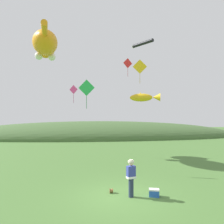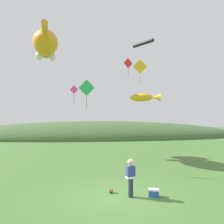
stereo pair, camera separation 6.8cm
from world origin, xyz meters
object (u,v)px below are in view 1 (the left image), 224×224
(kite_spool, at_px, (111,191))
(kite_diamond_red, at_px, (128,63))
(kite_tube_streamer, at_px, (142,43))
(kite_diamond_green, at_px, (87,88))
(festival_attendant, at_px, (131,177))
(kite_fish_windsock, at_px, (145,97))
(picnic_cooler, at_px, (154,193))
(kite_diamond_gold, at_px, (140,67))
(kite_diamond_pink, at_px, (74,90))
(kite_giant_cat, at_px, (45,45))

(kite_spool, xyz_separation_m, kite_diamond_red, (2.90, 11.40, 9.23))
(kite_spool, relative_size, kite_tube_streamer, 0.10)
(kite_diamond_red, height_order, kite_diamond_green, kite_diamond_red)
(festival_attendant, bearing_deg, kite_fish_windsock, 70.80)
(kite_fish_windsock, xyz_separation_m, kite_tube_streamer, (1.03, 4.79, 6.19))
(kite_fish_windsock, bearing_deg, picnic_cooler, -101.31)
(festival_attendant, xyz_separation_m, kite_diamond_red, (2.02, 12.04, 8.40))
(festival_attendant, distance_m, kite_tube_streamer, 16.75)
(kite_diamond_gold, bearing_deg, kite_spool, -112.31)
(kite_diamond_pink, distance_m, kite_diamond_green, 6.66)
(kite_spool, relative_size, kite_diamond_green, 0.11)
(kite_diamond_pink, bearing_deg, kite_fish_windsock, -34.77)
(kite_spool, bearing_deg, kite_diamond_red, 75.71)
(kite_giant_cat, height_order, kite_diamond_red, kite_giant_cat)
(kite_spool, distance_m, kite_diamond_red, 14.95)
(festival_attendant, relative_size, kite_diamond_green, 0.85)
(kite_spool, relative_size, kite_diamond_pink, 0.13)
(kite_diamond_gold, distance_m, kite_diamond_pink, 7.00)
(festival_attendant, xyz_separation_m, kite_fish_windsock, (2.64, 7.59, 4.47))
(kite_giant_cat, bearing_deg, kite_spool, -64.15)
(kite_diamond_gold, bearing_deg, kite_diamond_red, 102.34)
(kite_diamond_pink, bearing_deg, kite_giant_cat, 178.32)
(kite_tube_streamer, height_order, kite_diamond_red, kite_tube_streamer)
(kite_giant_cat, distance_m, kite_diamond_pink, 5.29)
(kite_spool, xyz_separation_m, picnic_cooler, (2.00, -0.69, 0.06))
(festival_attendant, height_order, kite_fish_windsock, kite_fish_windsock)
(kite_giant_cat, height_order, kite_tube_streamer, kite_giant_cat)
(picnic_cooler, height_order, kite_diamond_gold, kite_diamond_gold)
(festival_attendant, distance_m, kite_fish_windsock, 9.20)
(festival_attendant, distance_m, kite_diamond_gold, 12.12)
(festival_attendant, height_order, kite_spool, festival_attendant)
(kite_giant_cat, relative_size, kite_diamond_red, 4.24)
(kite_giant_cat, bearing_deg, kite_diamond_gold, -17.03)
(kite_spool, xyz_separation_m, kite_diamond_pink, (-2.67, 11.26, 6.39))
(kite_tube_streamer, distance_m, kite_diamond_pink, 8.86)
(kite_fish_windsock, distance_m, kite_diamond_red, 5.96)
(picnic_cooler, bearing_deg, kite_giant_cat, 121.91)
(picnic_cooler, relative_size, kite_tube_streamer, 0.23)
(kite_diamond_red, bearing_deg, kite_tube_streamer, 11.73)
(kite_diamond_gold, xyz_separation_m, kite_diamond_green, (-4.82, -3.81, -2.50))
(picnic_cooler, xyz_separation_m, kite_diamond_red, (0.90, 12.09, 9.17))
(kite_diamond_gold, bearing_deg, kite_diamond_pink, 156.61)
(kite_diamond_gold, height_order, kite_diamond_pink, kite_diamond_gold)
(kite_diamond_red, relative_size, kite_diamond_pink, 1.08)
(kite_diamond_green, bearing_deg, kite_diamond_pink, 101.94)
(kite_spool, bearing_deg, kite_diamond_pink, 103.34)
(kite_giant_cat, height_order, kite_diamond_gold, kite_giant_cat)
(picnic_cooler, relative_size, kite_diamond_gold, 0.25)
(kite_diamond_red, bearing_deg, picnic_cooler, -94.28)
(kite_tube_streamer, xyz_separation_m, kite_diamond_green, (-5.85, -6.97, -5.74))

